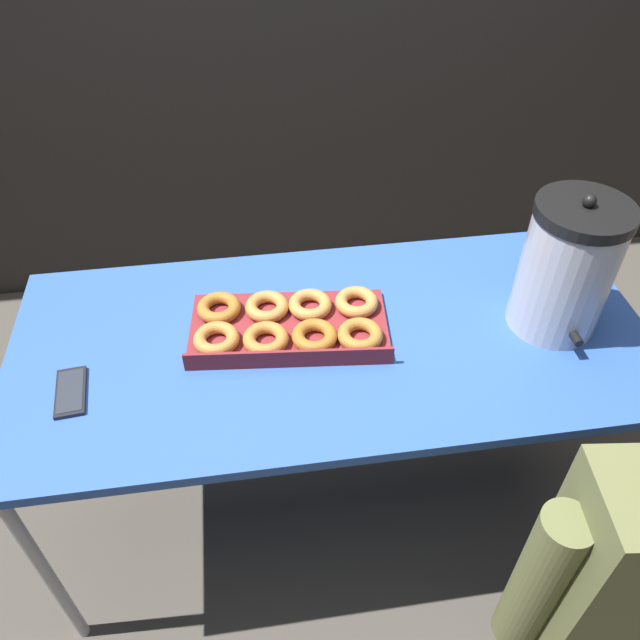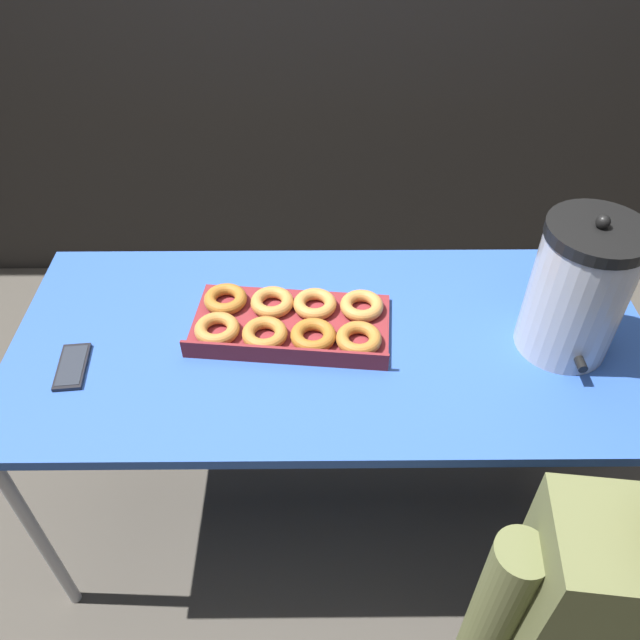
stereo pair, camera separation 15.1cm
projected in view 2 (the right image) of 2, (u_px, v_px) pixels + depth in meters
name	position (u px, v px, depth m)	size (l,w,h in m)	color
ground_plane	(329.00, 500.00, 2.06)	(12.00, 12.00, 0.00)	#4C473F
folding_table	(332.00, 350.00, 1.58)	(1.59, 0.73, 0.75)	#2D56B2
donut_box	(291.00, 322.00, 1.56)	(0.52, 0.31, 0.05)	maroon
coffee_urn	(578.00, 290.00, 1.42)	(0.22, 0.25, 0.37)	#B7B7BC
cell_phone	(72.00, 366.00, 1.47)	(0.08, 0.15, 0.01)	black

